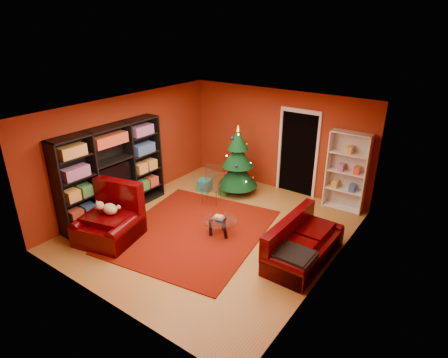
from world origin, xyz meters
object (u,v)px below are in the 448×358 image
Objects in this scene: media_unit at (112,172)px; white_bookshelf at (347,172)px; christmas_tree at (238,161)px; sofa at (305,241)px; gift_box_red at (229,177)px; armchair at (108,220)px; coffee_table at (220,227)px; acrylic_chair at (211,188)px; gift_box_green at (224,190)px; rug at (192,231)px; dog at (110,209)px; gift_box_teal at (205,185)px.

media_unit reaches higher than white_bookshelf.
christmas_tree is 3.16m from sofa.
armchair is at bearing -93.34° from gift_box_red.
christmas_tree is 2.22m from coffee_table.
gift_box_red is at bearing 73.09° from armchair.
acrylic_chair reaches higher than gift_box_red.
gift_box_red is 3.28m from white_bookshelf.
sofa is (2.85, -1.44, 0.28)m from gift_box_green.
rug is 1.42m from acrylic_chair.
media_unit reaches higher than gift_box_green.
white_bookshelf reaches higher than dog.
sofa reaches higher than gift_box_green.
christmas_tree is at bearing 57.93° from sofa.
coffee_table is at bearing 25.88° from dog.
white_bookshelf reaches higher than acrylic_chair.
armchair is 2.98× the size of dog.
white_bookshelf is at bearing 38.26° from media_unit.
sofa is (4.29, 0.84, -0.63)m from media_unit.
gift_box_red is 0.53× the size of dog.
armchair is at bearing -101.83° from gift_box_green.
white_bookshelf is 2.26× the size of acrylic_chair.
rug is 8.23× the size of dog.
dog is (0.82, -0.78, -0.34)m from media_unit.
coffee_table is at bearing -66.28° from christmas_tree.
sofa is (2.34, 0.45, 0.39)m from rug.
christmas_tree reaches higher than acrylic_chair.
gift_box_green is (0.54, 0.13, -0.03)m from gift_box_teal.
rug is 2.76× the size of armchair.
christmas_tree reaches higher than gift_box_red.
white_bookshelf is (2.23, 2.88, 0.93)m from rug.
rug is at bearing 32.47° from dog.
acrylic_chair is (-2.69, -1.60, -0.51)m from white_bookshelf.
dog is 3.84m from sofa.
gift_box_teal is 0.94m from gift_box_red.
gift_box_green is 3.21m from armchair.
gift_box_red is at bearing 72.06° from media_unit.
rug is 1.96m from gift_box_green.
christmas_tree is at bearing 59.67° from acrylic_chair.
acrylic_chair reaches higher than coffee_table.
gift_box_teal is at bearing 74.89° from dog.
coffee_table is (1.69, 1.39, -0.51)m from dog.
christmas_tree reaches higher than gift_box_green.
gift_box_red is (-0.42, 0.80, -0.02)m from gift_box_green.
gift_box_red is 3.91m from dog.
sofa is at bearing -26.72° from gift_box_green.
christmas_tree is 2.62m from white_bookshelf.
coffee_table is (-1.67, -2.65, -0.75)m from white_bookshelf.
coffee_table is at bearing -64.86° from acrylic_chair.
sofa reaches higher than gift_box_red.
armchair is (-3.39, -4.10, -0.47)m from white_bookshelf.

